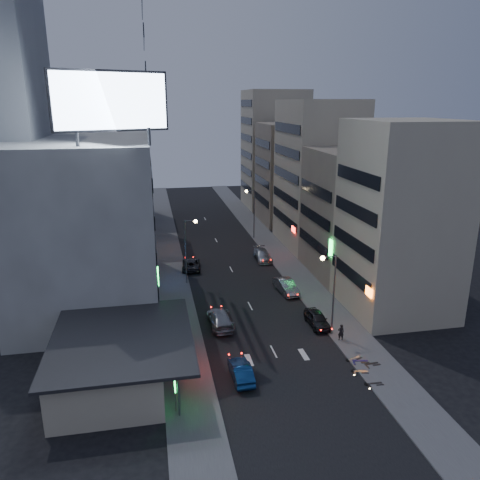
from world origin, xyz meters
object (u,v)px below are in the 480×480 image
object	(u,v)px
parked_car_right_far	(262,255)
scooter_blue	(368,354)
parked_car_right_near	(317,319)
scooter_silver_b	(359,350)
scooter_black_a	(382,376)
parked_car_right_mid	(286,286)
road_car_blue	(241,371)
scooter_silver_a	(368,365)
road_car_silver	(220,319)
scooter_black_b	(378,356)
person	(341,332)
parked_car_left	(191,264)

from	to	relation	value
parked_car_right_far	scooter_blue	distance (m)	28.22
parked_car_right_near	scooter_silver_b	xyz separation A→B (m)	(1.50, -6.44, -0.08)
scooter_black_a	parked_car_right_mid	bearing A→B (deg)	8.50
road_car_blue	scooter_silver_a	size ratio (longest dim) A/B	2.54
road_car_silver	scooter_silver_a	xyz separation A→B (m)	(10.79, -10.68, -0.15)
scooter_black_b	scooter_silver_b	xyz separation A→B (m)	(-1.17, 1.27, -0.05)
road_car_silver	scooter_silver_b	distance (m)	13.81
parked_car_right_far	person	bearing A→B (deg)	-84.95
parked_car_right_far	scooter_silver_a	xyz separation A→B (m)	(1.79, -29.66, -0.10)
parked_car_right_far	scooter_silver_b	xyz separation A→B (m)	(2.06, -27.26, -0.08)
parked_car_right_far	parked_car_right_near	bearing A→B (deg)	-87.26
parked_car_right_far	road_car_silver	bearing A→B (deg)	-114.17
parked_car_left	scooter_silver_a	world-z (taller)	parked_car_left
road_car_silver	scooter_silver_b	bearing A→B (deg)	142.37
parked_car_left	scooter_silver_a	xyz separation A→B (m)	(12.10, -27.92, -0.06)
parked_car_right_far	scooter_silver_a	bearing A→B (deg)	-85.34
scooter_silver_a	scooter_black_b	bearing A→B (deg)	-37.39
road_car_silver	scooter_silver_a	world-z (taller)	road_car_silver
road_car_blue	scooter_black_b	world-z (taller)	road_car_blue
person	scooter_silver_b	distance (m)	3.03
person	scooter_blue	distance (m)	3.95
person	scooter_black_a	distance (m)	7.12
person	scooter_black_a	bearing A→B (deg)	97.85
scooter_silver_a	scooter_black_b	xyz separation A→B (m)	(1.44, 1.13, 0.06)
scooter_silver_a	scooter_black_b	distance (m)	1.83
road_car_silver	person	world-z (taller)	person
scooter_black_b	scooter_silver_b	size ratio (longest dim) A/B	1.09
parked_car_right_mid	scooter_black_a	distance (m)	19.50
scooter_black_a	scooter_blue	bearing A→B (deg)	-5.05
parked_car_right_near	scooter_blue	xyz separation A→B (m)	(1.99, -7.30, 0.00)
scooter_black_a	road_car_silver	bearing A→B (deg)	43.94
parked_car_left	parked_car_right_far	distance (m)	10.46
scooter_silver_b	scooter_black_a	bearing A→B (deg)	160.16
person	parked_car_left	bearing A→B (deg)	-58.39
road_car_silver	scooter_black_b	bearing A→B (deg)	141.20
scooter_blue	road_car_blue	bearing A→B (deg)	103.86
scooter_black_a	scooter_silver_a	distance (m)	1.75
parked_car_right_far	scooter_silver_b	size ratio (longest dim) A/B	2.91
parked_car_right_mid	scooter_silver_a	bearing A→B (deg)	-90.46
parked_car_right_near	scooter_silver_a	size ratio (longest dim) A/B	2.52
person	scooter_blue	bearing A→B (deg)	107.12
parked_car_right_near	scooter_black_b	world-z (taller)	parked_car_right_near
parked_car_right_mid	scooter_black_b	world-z (taller)	parked_car_right_mid
scooter_silver_b	scooter_blue	bearing A→B (deg)	-171.11
scooter_black_b	parked_car_right_near	bearing A→B (deg)	14.26
person	scooter_black_b	xyz separation A→B (m)	(1.59, -4.25, -0.21)
road_car_blue	scooter_silver_a	bearing A→B (deg)	173.28
parked_car_right_near	scooter_silver_a	distance (m)	8.93
parked_car_right_far	road_car_silver	size ratio (longest dim) A/B	0.93
parked_car_right_mid	person	size ratio (longest dim) A/B	2.99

